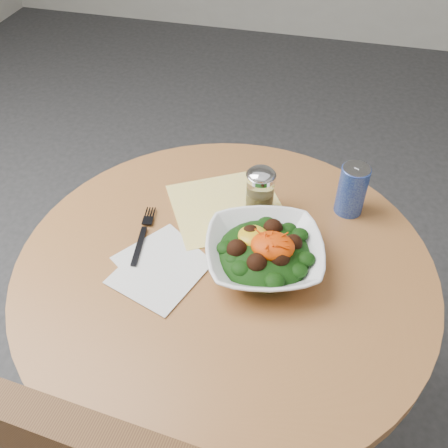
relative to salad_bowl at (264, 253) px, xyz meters
name	(u,v)px	position (x,y,z in m)	size (l,w,h in m)	color
ground	(224,421)	(-0.08, -0.02, -0.78)	(6.00, 6.00, 0.00)	#2F2F32
table	(225,318)	(-0.08, -0.02, -0.23)	(0.90, 0.90, 0.75)	black
cloth_napkin	(227,207)	(-0.12, 0.16, -0.03)	(0.26, 0.23, 0.00)	#E5BB0C
paper_napkins	(160,267)	(-0.21, -0.07, -0.03)	(0.23, 0.25, 0.00)	silver
salad_bowl	(264,253)	(0.00, 0.00, 0.00)	(0.30, 0.30, 0.09)	white
fork	(143,233)	(-0.28, 0.02, -0.03)	(0.05, 0.19, 0.00)	black
spice_shaker	(260,192)	(-0.04, 0.16, 0.03)	(0.07, 0.07, 0.12)	silver
beverage_can	(352,190)	(0.16, 0.22, 0.03)	(0.07, 0.07, 0.13)	#0D1993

